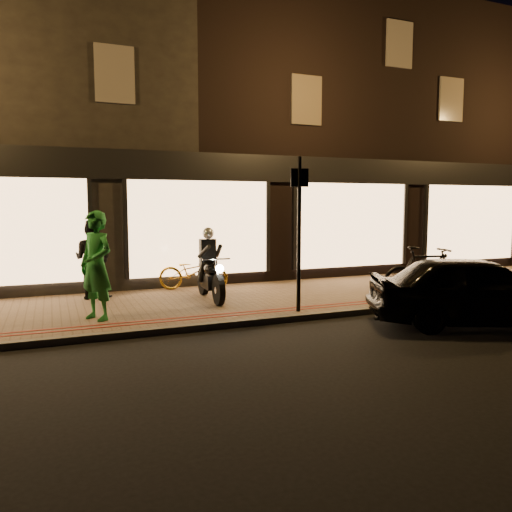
{
  "coord_description": "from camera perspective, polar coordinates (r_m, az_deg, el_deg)",
  "views": [
    {
      "loc": [
        -3.51,
        -8.26,
        2.22
      ],
      "look_at": [
        0.57,
        1.63,
        1.1
      ],
      "focal_mm": 35.0,
      "sensor_mm": 36.0,
      "label": 1
    }
  ],
  "objects": [
    {
      "name": "building_row",
      "position": [
        17.72,
        -11.11,
        12.44
      ],
      "size": [
        48.0,
        10.11,
        8.5
      ],
      "color": "black",
      "rests_on": "ground"
    },
    {
      "name": "ground",
      "position": [
        9.25,
        0.58,
        -7.92
      ],
      "size": [
        90.0,
        90.0,
        0.0
      ],
      "primitive_type": "plane",
      "color": "black",
      "rests_on": "ground"
    },
    {
      "name": "bicycle_gold",
      "position": [
        12.29,
        -7.19,
        -1.82
      ],
      "size": [
        1.78,
        1.24,
        0.89
      ],
      "primitive_type": "imported",
      "rotation": [
        0.0,
        0.0,
        1.14
      ],
      "color": "#C18C22",
      "rests_on": "sidewalk"
    },
    {
      "name": "sign_post",
      "position": [
        9.69,
        4.95,
        3.45
      ],
      "size": [
        0.35,
        0.09,
        3.0
      ],
      "rotation": [
        0.0,
        0.0,
        -0.18
      ],
      "color": "black",
      "rests_on": "sidewalk"
    },
    {
      "name": "bicycle_dark",
      "position": [
        11.52,
        18.82,
        -1.86
      ],
      "size": [
        2.05,
        1.01,
        1.19
      ],
      "primitive_type": "imported",
      "rotation": [
        0.0,
        0.0,
        1.33
      ],
      "color": "black",
      "rests_on": "sidewalk"
    },
    {
      "name": "motorcycle",
      "position": [
        11.0,
        -5.29,
        -1.81
      ],
      "size": [
        0.6,
        1.94,
        1.59
      ],
      "rotation": [
        0.0,
        0.0,
        -0.04
      ],
      "color": "black",
      "rests_on": "sidewalk"
    },
    {
      "name": "kerb_stone",
      "position": [
        9.28,
        0.46,
        -7.5
      ],
      "size": [
        50.0,
        0.14,
        0.12
      ],
      "primitive_type": "cube",
      "color": "#59544C",
      "rests_on": "ground"
    },
    {
      "name": "sidewalk",
      "position": [
        11.06,
        -3.49,
        -5.3
      ],
      "size": [
        50.0,
        4.0,
        0.12
      ],
      "primitive_type": "cube",
      "color": "brown",
      "rests_on": "ground"
    },
    {
      "name": "red_kerb_lines",
      "position": [
        9.71,
        -0.69,
        -6.5
      ],
      "size": [
        50.0,
        0.26,
        0.01
      ],
      "color": "maroon",
      "rests_on": "sidewalk"
    },
    {
      "name": "person_dark",
      "position": [
        11.6,
        -18.16,
        -0.35
      ],
      "size": [
        1.09,
        1.04,
        1.76
      ],
      "primitive_type": "imported",
      "rotation": [
        0.0,
        0.0,
        2.52
      ],
      "color": "black",
      "rests_on": "sidewalk"
    },
    {
      "name": "person_green",
      "position": [
        9.46,
        -17.78,
        -1.05
      ],
      "size": [
        0.81,
        0.86,
        1.98
      ],
      "primitive_type": "imported",
      "rotation": [
        0.0,
        0.0,
        -0.95
      ],
      "color": "#1E742D",
      "rests_on": "sidewalk"
    },
    {
      "name": "parked_car",
      "position": [
        9.96,
        23.88,
        -3.6
      ],
      "size": [
        4.13,
        2.99,
        1.31
      ],
      "primitive_type": "imported",
      "rotation": [
        0.0,
        0.0,
        1.15
      ],
      "color": "black",
      "rests_on": "ground"
    }
  ]
}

